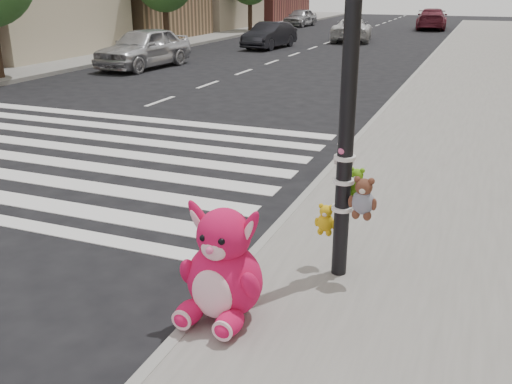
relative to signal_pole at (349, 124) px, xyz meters
The scene contains 12 objects.
ground 3.65m from the signal_pole, 145.45° to the right, with size 120.00×120.00×0.00m, color black.
sidewalk_far 24.37m from the signal_pole, 131.55° to the left, with size 6.00×80.00×0.14m, color slate.
curb_edge 8.44m from the signal_pole, 97.47° to the left, with size 0.12×80.00×0.15m, color gray.
crosswalk 8.09m from the signal_pole, 154.53° to the left, with size 11.00×6.00×0.01m, color silver, non-canonical shape.
signal_pole is the anchor object (origin of this frame).
pink_bunny 1.90m from the signal_pole, 123.62° to the right, with size 0.80×0.85×1.13m.
red_teddy 2.18m from the signal_pole, 122.24° to the right, with size 0.15×0.10×0.22m, color #AD1132, non-canonical shape.
car_silver_far 17.79m from the signal_pole, 128.86° to the left, with size 1.80×4.48×1.53m, color silver.
car_dark_far 24.13m from the signal_pole, 112.25° to the left, with size 1.35×3.87×1.27m, color black.
car_white_near 28.29m from the signal_pole, 102.51° to the left, with size 2.08×4.50×1.25m, color silver.
car_maroon_near 38.43m from the signal_pole, 94.18° to the left, with size 2.03×4.99×1.45m, color maroon.
car_silver_deep 39.87m from the signal_pole, 108.16° to the left, with size 1.54×3.83×1.30m, color #A2A3A7.
Camera 1 is at (3.80, -3.64, 3.09)m, focal length 40.00 mm.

